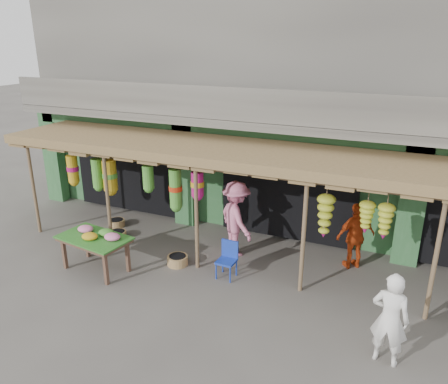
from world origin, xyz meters
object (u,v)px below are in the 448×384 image
at_px(person_vendor, 356,236).
at_px(flower_table, 96,239).
at_px(person_front, 390,319).
at_px(person_shopper, 236,219).
at_px(blue_chair, 228,257).

bearing_deg(person_vendor, flower_table, -11.17).
xyz_separation_m(person_front, person_vendor, (-0.97, 3.10, -0.03)).
bearing_deg(person_shopper, flower_table, 76.87).
height_order(blue_chair, person_vendor, person_vendor).
bearing_deg(person_shopper, person_vendor, -129.94).
xyz_separation_m(person_front, person_shopper, (-3.79, 2.58, 0.12)).
bearing_deg(person_front, person_vendor, -64.59).
xyz_separation_m(flower_table, person_vendor, (5.50, 2.56, 0.01)).
relative_size(person_front, person_shopper, 0.87).
height_order(blue_chair, person_front, person_front).
xyz_separation_m(flower_table, person_shopper, (2.68, 2.04, 0.16)).
height_order(blue_chair, person_shopper, person_shopper).
relative_size(flower_table, person_shopper, 0.92).
relative_size(blue_chair, person_shopper, 0.44).
relative_size(flower_table, person_vendor, 1.10).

